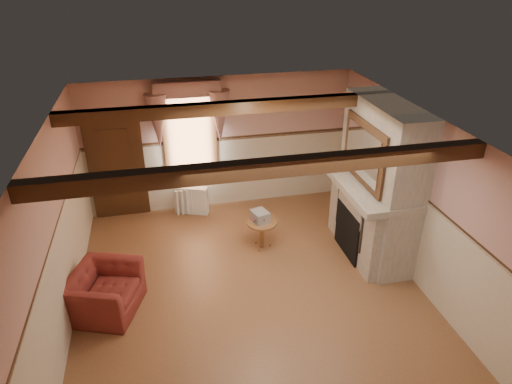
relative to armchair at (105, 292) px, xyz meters
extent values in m
cube|color=brown|center=(2.25, 0.02, -0.34)|extent=(5.50, 6.00, 0.01)
cube|color=silver|center=(2.25, 0.02, 2.46)|extent=(5.50, 6.00, 0.01)
cube|color=tan|center=(2.25, 3.02, 1.06)|extent=(5.50, 0.02, 2.80)
cube|color=tan|center=(2.25, -2.98, 1.06)|extent=(5.50, 0.02, 2.80)
cube|color=tan|center=(-0.50, 0.02, 1.06)|extent=(0.02, 6.00, 2.80)
cube|color=tan|center=(5.00, 0.02, 1.06)|extent=(0.02, 6.00, 2.80)
cube|color=black|center=(4.25, 0.62, 0.11)|extent=(0.20, 0.95, 0.90)
imported|color=maroon|center=(0.00, 0.00, 0.00)|extent=(1.23, 1.31, 0.69)
cylinder|color=brown|center=(2.72, 1.14, -0.07)|extent=(0.64, 0.64, 0.55)
cube|color=#B7AD8C|center=(2.69, 1.18, 0.31)|extent=(0.34, 0.38, 0.20)
cube|color=white|center=(1.57, 2.72, -0.04)|extent=(0.72, 0.42, 0.60)
imported|color=brown|center=(4.49, 0.40, 1.12)|extent=(0.37, 0.37, 0.09)
cube|color=black|center=(4.49, 1.35, 1.18)|extent=(0.14, 0.24, 0.20)
cylinder|color=#BF8836|center=(4.49, 1.07, 1.22)|extent=(0.11, 0.11, 0.28)
cylinder|color=maroon|center=(4.49, -0.17, 1.16)|extent=(0.06, 0.06, 0.16)
cylinder|color=gold|center=(4.49, 0.10, 1.14)|extent=(0.06, 0.06, 0.12)
cube|color=gray|center=(4.67, 0.62, 1.06)|extent=(0.85, 2.00, 2.80)
cube|color=gray|center=(4.49, 0.62, 1.02)|extent=(1.05, 2.05, 0.12)
cube|color=silver|center=(4.31, 0.62, 1.63)|extent=(0.06, 1.44, 1.04)
cube|color=black|center=(0.15, 2.96, 0.71)|extent=(1.10, 0.10, 2.10)
cube|color=white|center=(1.65, 2.99, 1.31)|extent=(1.06, 0.08, 2.02)
cube|color=gray|center=(1.65, 2.90, 1.91)|extent=(1.30, 0.14, 1.40)
cube|color=black|center=(2.25, -1.18, 2.36)|extent=(5.50, 0.18, 0.20)
cube|color=black|center=(2.25, 1.22, 2.36)|extent=(5.50, 0.18, 0.20)
camera|label=1|loc=(1.05, -5.79, 4.52)|focal=32.00mm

